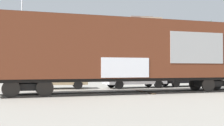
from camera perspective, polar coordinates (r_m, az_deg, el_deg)
name	(u,v)px	position (r m, az deg, el deg)	size (l,w,h in m)	color
ground_plane	(109,94)	(17.62, -0.61, -5.96)	(260.00, 260.00, 0.00)	gray
track	(134,93)	(18.11, 4.30, -5.70)	(60.01, 4.20, 0.08)	#4C4742
freight_car	(129,51)	(17.97, 3.39, 2.41)	(16.67, 3.51, 4.61)	#5B2B19
flagpole	(19,15)	(28.06, -17.44, 8.91)	(1.16, 1.29, 9.78)	silver
hillside	(47,53)	(81.04, -12.38, 1.94)	(128.82, 32.16, 15.86)	silver
parked_car_tan	(56,78)	(22.26, -10.75, -2.80)	(4.63, 2.30, 1.69)	#9E8966
parked_car_silver	(134,77)	(22.98, 4.25, -2.78)	(4.87, 2.17, 1.61)	#B7BABF
parked_car_black	(186,76)	(25.62, 14.06, -2.54)	(4.80, 2.19, 1.62)	black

